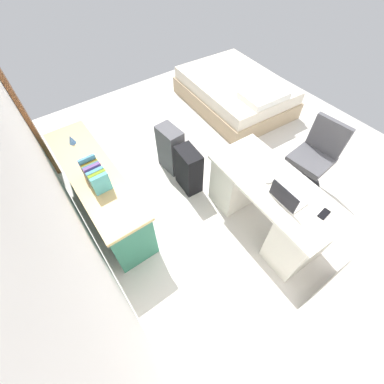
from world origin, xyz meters
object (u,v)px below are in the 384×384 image
object	(u,v)px
credenza	(101,192)
bed	(235,92)
laptop	(287,197)
suitcase_black	(189,170)
desk	(268,205)
cell_phone_near_laptop	(324,214)
figurine_small	(71,139)
suitcase_spare_grey	(171,149)
computer_mouse	(269,180)
office_chair	(313,160)

from	to	relation	value
credenza	bed	world-z (taller)	credenza
laptop	suitcase_black	bearing A→B (deg)	13.47
desk	cell_phone_near_laptop	bearing A→B (deg)	-169.95
figurine_small	laptop	bearing A→B (deg)	-146.36
bed	laptop	xyz separation A→B (m)	(-2.27, 1.48, 0.56)
suitcase_spare_grey	laptop	distance (m)	1.72
credenza	bed	distance (m)	2.94
credenza	figurine_small	xyz separation A→B (m)	(0.54, 0.00, 0.42)
credenza	computer_mouse	distance (m)	1.90
credenza	figurine_small	bearing A→B (deg)	0.16
credenza	figurine_small	distance (m)	0.69
computer_mouse	cell_phone_near_laptop	size ratio (longest dim) A/B	0.74
computer_mouse	suitcase_spare_grey	bearing A→B (deg)	15.92
credenza	suitcase_spare_grey	bearing A→B (deg)	-82.18
office_chair	bed	world-z (taller)	office_chair
credenza	computer_mouse	world-z (taller)	computer_mouse
office_chair	laptop	size ratio (longest dim) A/B	2.95
desk	cell_phone_near_laptop	world-z (taller)	cell_phone_near_laptop
bed	laptop	bearing A→B (deg)	146.83
suitcase_spare_grey	cell_phone_near_laptop	size ratio (longest dim) A/B	4.94
figurine_small	suitcase_spare_grey	bearing A→B (deg)	-110.34
desk	credenza	xyz separation A→B (m)	(1.30, 1.43, -0.03)
desk	credenza	distance (m)	1.93
office_chair	suitcase_spare_grey	size ratio (longest dim) A/B	1.40
office_chair	suitcase_spare_grey	xyz separation A→B (m)	(1.30, 1.31, -0.08)
bed	cell_phone_near_laptop	size ratio (longest dim) A/B	14.61
bed	laptop	distance (m)	2.77
suitcase_spare_grey	computer_mouse	size ratio (longest dim) A/B	6.72
cell_phone_near_laptop	figurine_small	world-z (taller)	figurine_small
office_chair	laptop	xyz separation A→B (m)	(-0.33, 1.03, 0.38)
credenza	laptop	size ratio (longest dim) A/B	5.64
suitcase_spare_grey	figurine_small	xyz separation A→B (m)	(0.40, 1.07, 0.45)
figurine_small	desk	bearing A→B (deg)	-142.14
office_chair	computer_mouse	size ratio (longest dim) A/B	9.40
cell_phone_near_laptop	figurine_small	bearing A→B (deg)	27.02
bed	suitcase_black	world-z (taller)	suitcase_black
figurine_small	credenza	bearing A→B (deg)	-179.84
bed	suitcase_spare_grey	distance (m)	1.87
credenza	computer_mouse	xyz separation A→B (m)	(-1.23, -1.40, 0.40)
credenza	desk	bearing A→B (deg)	-132.20
desk	computer_mouse	distance (m)	0.38
laptop	cell_phone_near_laptop	world-z (taller)	laptop
computer_mouse	figurine_small	bearing A→B (deg)	40.78
desk	figurine_small	size ratio (longest dim) A/B	13.33
suitcase_spare_grey	laptop	bearing A→B (deg)	-174.18
cell_phone_near_laptop	computer_mouse	bearing A→B (deg)	5.64
suitcase_black	laptop	size ratio (longest dim) A/B	1.96
office_chair	bed	distance (m)	2.00
desk	computer_mouse	bearing A→B (deg)	22.01
bed	suitcase_black	xyz separation A→B (m)	(-1.07, 1.77, 0.07)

